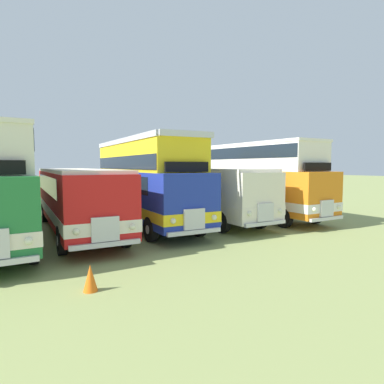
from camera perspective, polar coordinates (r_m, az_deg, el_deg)
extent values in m
plane|color=#8C9956|center=(16.46, -18.99, -6.70)|extent=(200.00, 200.00, 0.00)
sphere|color=#EAEACC|center=(10.10, -26.42, -7.59)|extent=(0.22, 0.22, 0.22)
cylinder|color=black|center=(11.86, -25.79, -8.68)|extent=(0.28, 1.04, 1.04)
cylinder|color=silver|center=(11.88, -25.07, -8.64)|extent=(0.02, 0.36, 0.36)
cylinder|color=black|center=(19.80, -28.05, -3.60)|extent=(0.28, 1.04, 1.04)
cylinder|color=silver|center=(19.81, -27.62, -3.58)|extent=(0.02, 0.36, 0.36)
cube|color=red|center=(16.48, -19.34, -0.73)|extent=(3.05, 11.25, 2.30)
cube|color=silver|center=(16.54, -19.28, -2.80)|extent=(3.09, 11.30, 0.44)
cube|color=#19232D|center=(16.83, -19.60, 1.42)|extent=(2.96, 8.86, 0.76)
cube|color=#19232D|center=(11.03, -15.02, 0.27)|extent=(2.20, 0.21, 0.90)
cube|color=silver|center=(11.08, -14.75, -6.22)|extent=(0.90, 0.16, 0.80)
cube|color=silver|center=(11.15, -14.66, -8.78)|extent=(2.30, 0.25, 0.16)
sphere|color=#EAEACC|center=(11.31, -10.28, -5.93)|extent=(0.22, 0.22, 0.22)
sphere|color=#EAEACC|center=(10.90, -19.37, -6.51)|extent=(0.22, 0.22, 0.22)
cube|color=silver|center=(16.41, -19.45, 3.52)|extent=(2.99, 10.85, 0.14)
cylinder|color=black|center=(13.05, -11.44, -7.14)|extent=(0.33, 1.05, 1.04)
cylinder|color=silver|center=(13.09, -10.81, -7.09)|extent=(0.04, 0.36, 0.36)
cylinder|color=black|center=(12.60, -21.60, -7.79)|extent=(0.33, 1.05, 1.04)
cylinder|color=silver|center=(12.59, -22.29, -7.82)|extent=(0.04, 0.36, 0.36)
cylinder|color=black|center=(20.49, -17.69, -3.02)|extent=(0.33, 1.05, 1.04)
cylinder|color=silver|center=(20.52, -17.28, -3.00)|extent=(0.04, 0.36, 0.36)
cylinder|color=black|center=(20.21, -24.13, -3.30)|extent=(0.33, 1.05, 1.04)
cylinder|color=silver|center=(20.20, -24.55, -3.32)|extent=(0.04, 0.36, 0.36)
cube|color=#1E339E|center=(17.42, -7.95, -0.24)|extent=(3.00, 10.56, 2.30)
cube|color=yellow|center=(17.48, -7.93, -2.20)|extent=(3.04, 10.60, 0.44)
cube|color=#19232D|center=(17.75, -8.42, 1.78)|extent=(2.92, 8.17, 0.76)
cube|color=#19232D|center=(12.66, 0.15, 0.96)|extent=(2.20, 0.21, 0.90)
cube|color=silver|center=(12.71, 0.39, -4.70)|extent=(0.90, 0.16, 0.80)
cube|color=silver|center=(12.77, 0.45, -6.93)|extent=(2.30, 0.25, 0.16)
sphere|color=#EAEACC|center=(13.15, 3.86, -4.40)|extent=(0.22, 0.22, 0.22)
sphere|color=#EAEACC|center=(12.30, -3.29, -5.02)|extent=(0.22, 0.22, 0.22)
cube|color=yellow|center=(17.60, -8.30, 5.99)|extent=(2.86, 9.66, 1.50)
cube|color=silver|center=(13.09, -0.78, 10.07)|extent=(2.40, 0.22, 0.24)
cube|color=silver|center=(21.70, -12.22, 7.77)|extent=(2.40, 0.22, 0.24)
cube|color=silver|center=(18.08, -4.72, 8.53)|extent=(0.56, 9.55, 0.24)
cube|color=silver|center=(17.27, -12.12, 8.63)|extent=(0.56, 9.55, 0.24)
cube|color=#19232D|center=(17.59, -8.29, 5.02)|extent=(2.89, 9.56, 0.64)
cube|color=black|center=(13.07, -0.87, 4.36)|extent=(1.90, 0.21, 0.40)
cylinder|color=black|center=(14.78, 1.24, -5.67)|extent=(0.33, 1.05, 1.04)
cylinder|color=silver|center=(14.85, 1.75, -5.62)|extent=(0.04, 0.36, 0.36)
cylinder|color=black|center=(13.81, -7.15, -6.43)|extent=(0.33, 1.05, 1.04)
cylinder|color=silver|center=(13.76, -7.74, -6.48)|extent=(0.04, 0.36, 0.36)
cylinder|color=black|center=(21.13, -8.21, -2.62)|extent=(0.33, 1.05, 1.04)
cylinder|color=silver|center=(21.19, -7.83, -2.60)|extent=(0.04, 0.36, 0.36)
cylinder|color=black|center=(20.47, -14.28, -2.95)|extent=(0.33, 1.05, 1.04)
cylinder|color=silver|center=(20.44, -14.69, -2.97)|extent=(0.04, 0.36, 0.36)
cube|color=silver|center=(18.71, 2.44, 0.13)|extent=(2.66, 9.69, 2.30)
cube|color=silver|center=(18.76, 2.43, -1.70)|extent=(2.70, 9.73, 0.44)
cube|color=#19232D|center=(19.01, 1.79, 2.01)|extent=(2.65, 7.29, 0.76)
cube|color=#19232D|center=(14.88, 12.35, 1.39)|extent=(2.20, 0.14, 0.90)
cube|color=silver|center=(14.92, 12.55, -3.43)|extent=(0.90, 0.13, 0.80)
cube|color=silver|center=(14.97, 12.60, -5.34)|extent=(2.30, 0.18, 0.16)
sphere|color=#EAEACC|center=(15.53, 15.03, -3.16)|extent=(0.22, 0.22, 0.22)
sphere|color=#EAEACC|center=(14.32, 9.92, -3.72)|extent=(0.22, 0.22, 0.22)
cube|color=silver|center=(18.65, 2.45, 3.86)|extent=(2.61, 9.29, 0.14)
cylinder|color=black|center=(16.97, 11.61, -4.43)|extent=(0.30, 1.04, 1.04)
cylinder|color=silver|center=(17.07, 11.99, -4.38)|extent=(0.03, 0.36, 0.36)
cylinder|color=black|center=(15.56, 5.24, -5.17)|extent=(0.30, 1.04, 1.04)
cylinder|color=silver|center=(15.47, 4.78, -5.22)|extent=(0.03, 0.36, 0.36)
cylinder|color=black|center=(21.99, 0.72, -2.30)|extent=(0.30, 1.04, 1.04)
cylinder|color=silver|center=(22.07, 1.05, -2.27)|extent=(0.03, 0.36, 0.36)
cylinder|color=black|center=(20.91, -4.71, -2.67)|extent=(0.30, 1.04, 1.04)
cylinder|color=silver|center=(20.85, -5.08, -2.69)|extent=(0.03, 0.36, 0.36)
cube|color=orange|center=(20.91, 10.29, 0.52)|extent=(2.66, 10.94, 2.30)
cube|color=white|center=(20.96, 10.27, -1.11)|extent=(2.71, 10.98, 0.44)
cube|color=#19232D|center=(21.18, 9.62, 2.21)|extent=(2.66, 8.54, 0.76)
cube|color=#19232D|center=(17.13, 22.09, 1.57)|extent=(2.20, 0.13, 0.90)
cube|color=silver|center=(17.17, 22.26, -2.62)|extent=(0.90, 0.13, 0.80)
cube|color=silver|center=(17.22, 22.29, -4.28)|extent=(2.30, 0.17, 0.16)
sphere|color=#EAEACC|center=(17.88, 24.05, -2.40)|extent=(0.22, 0.22, 0.22)
sphere|color=#EAEACC|center=(16.46, 20.37, -2.86)|extent=(0.22, 0.22, 0.22)
cube|color=white|center=(21.05, 9.93, 5.73)|extent=(2.55, 10.04, 1.50)
cube|color=white|center=(21.09, 9.96, 7.96)|extent=(2.61, 10.14, 0.14)
cube|color=#19232D|center=(21.06, 9.94, 6.55)|extent=(2.59, 9.94, 0.68)
cube|color=black|center=(17.42, 20.89, 4.11)|extent=(1.90, 0.15, 0.40)
cylinder|color=black|center=(19.16, 20.40, -3.60)|extent=(0.30, 1.04, 1.04)
cylinder|color=silver|center=(19.27, 20.68, -3.56)|extent=(0.03, 0.36, 0.36)
cylinder|color=black|center=(17.46, 15.58, -4.26)|extent=(0.30, 1.04, 1.04)
cylinder|color=silver|center=(17.35, 15.23, -4.30)|extent=(0.03, 0.36, 0.36)
cylinder|color=black|center=(24.57, 6.78, -1.61)|extent=(0.30, 1.04, 1.04)
cylinder|color=silver|center=(24.66, 7.06, -1.59)|extent=(0.03, 0.36, 0.36)
cylinder|color=black|center=(23.27, 2.24, -1.92)|extent=(0.30, 1.04, 1.04)
cylinder|color=silver|center=(23.19, 1.93, -1.94)|extent=(0.03, 0.36, 0.36)
cone|color=orange|center=(8.89, -17.17, -14.01)|extent=(0.36, 0.36, 0.68)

